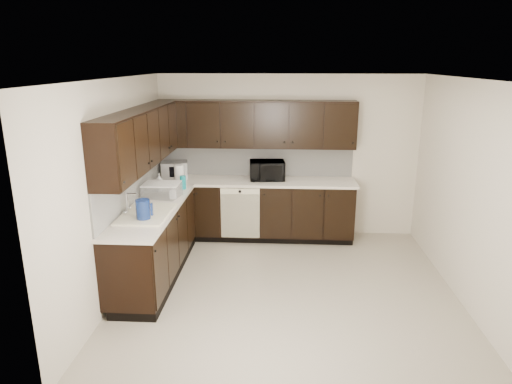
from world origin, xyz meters
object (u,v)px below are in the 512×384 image
(sink, at_px, (146,220))
(microwave, at_px, (267,170))
(blue_pitcher, at_px, (143,210))
(toaster_oven, at_px, (174,170))
(storage_bin, at_px, (162,190))

(sink, distance_m, microwave, 2.22)
(microwave, bearing_deg, sink, -134.01)
(sink, xyz_separation_m, microwave, (1.37, 1.74, 0.20))
(microwave, distance_m, blue_pitcher, 2.34)
(toaster_oven, relative_size, storage_bin, 0.87)
(microwave, relative_size, storage_bin, 1.15)
(sink, height_order, microwave, microwave)
(storage_bin, bearing_deg, toaster_oven, 93.90)
(sink, bearing_deg, microwave, 51.83)
(toaster_oven, xyz_separation_m, storage_bin, (0.07, -1.04, -0.04))
(sink, bearing_deg, blue_pitcher, -80.14)
(microwave, xyz_separation_m, toaster_oven, (-1.44, 0.04, -0.02))
(microwave, bearing_deg, toaster_oven, 172.42)
(microwave, relative_size, blue_pitcher, 2.15)
(sink, distance_m, blue_pitcher, 0.26)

